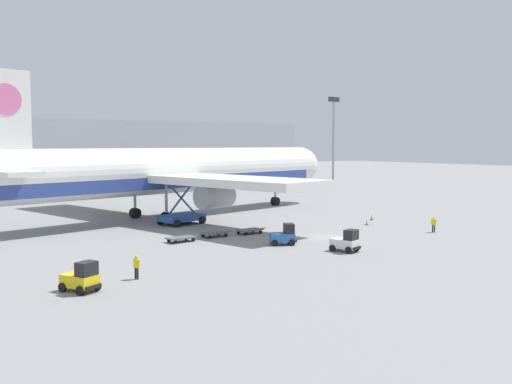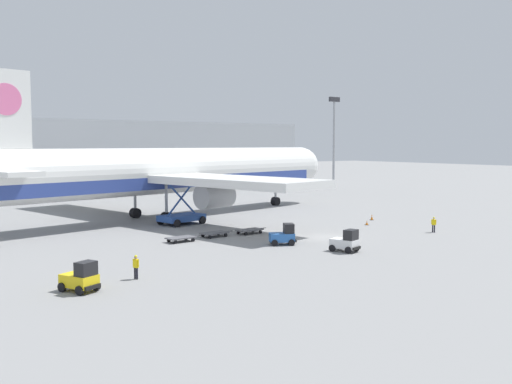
% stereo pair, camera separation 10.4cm
% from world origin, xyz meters
% --- Properties ---
extents(ground_plane, '(400.00, 400.00, 0.00)m').
position_xyz_m(ground_plane, '(0.00, 0.00, 0.00)').
color(ground_plane, gray).
extents(terminal_building, '(90.00, 18.20, 14.00)m').
position_xyz_m(terminal_building, '(-2.14, 68.14, 6.99)').
color(terminal_building, '#B2B7BC').
rests_on(terminal_building, ground_plane).
extents(light_mast, '(2.80, 0.50, 19.66)m').
position_xyz_m(light_mast, '(45.76, 49.19, 11.60)').
color(light_mast, '#9EA0A5').
rests_on(light_mast, ground_plane).
extents(airplane_main, '(57.31, 48.59, 17.00)m').
position_xyz_m(airplane_main, '(-6.10, 23.17, 5.84)').
color(airplane_main, white).
rests_on(airplane_main, ground_plane).
extents(scissor_lift_loader, '(5.73, 4.32, 5.70)m').
position_xyz_m(scissor_lift_loader, '(-7.82, 17.06, 2.15)').
color(scissor_lift_loader, '#284C99').
rests_on(scissor_lift_loader, ground_plane).
extents(baggage_tug_foreground, '(2.21, 2.74, 2.00)m').
position_xyz_m(baggage_tug_foreground, '(-3.86, -6.76, 0.88)').
color(baggage_tug_foreground, silver).
rests_on(baggage_tug_foreground, ground_plane).
extents(baggage_tug_mid, '(2.81, 2.47, 2.00)m').
position_xyz_m(baggage_tug_mid, '(-6.25, -0.83, 0.88)').
color(baggage_tug_mid, '#2D66B7').
rests_on(baggage_tug_mid, ground_plane).
extents(baggage_tug_far, '(2.41, 2.80, 2.00)m').
position_xyz_m(baggage_tug_far, '(-27.49, -7.09, 0.88)').
color(baggage_tug_far, yellow).
rests_on(baggage_tug_far, ground_plane).
extents(baggage_dolly_lead, '(3.75, 1.73, 0.48)m').
position_xyz_m(baggage_dolly_lead, '(-13.55, 6.05, 0.39)').
color(baggage_dolly_lead, '#56565B').
rests_on(baggage_dolly_lead, ground_plane).
extents(baggage_dolly_second, '(3.75, 1.73, 0.48)m').
position_xyz_m(baggage_dolly_second, '(-9.35, 6.80, 0.39)').
color(baggage_dolly_second, '#56565B').
rests_on(baggage_dolly_second, ground_plane).
extents(baggage_dolly_third, '(3.75, 1.73, 0.48)m').
position_xyz_m(baggage_dolly_third, '(-5.21, 6.51, 0.39)').
color(baggage_dolly_third, '#56565B').
rests_on(baggage_dolly_third, ground_plane).
extents(ground_crew_near, '(0.30, 0.56, 1.69)m').
position_xyz_m(ground_crew_near, '(11.60, -4.06, 0.98)').
color(ground_crew_near, black).
rests_on(ground_crew_near, ground_plane).
extents(ground_crew_far, '(0.34, 0.53, 1.72)m').
position_xyz_m(ground_crew_far, '(-23.25, -5.94, 1.01)').
color(ground_crew_far, black).
rests_on(ground_crew_far, ground_plane).
extents(traffic_cone_near, '(0.40, 0.40, 0.72)m').
position_xyz_m(traffic_cone_near, '(13.56, 6.86, 0.35)').
color(traffic_cone_near, black).
rests_on(traffic_cone_near, ground_plane).
extents(traffic_cone_far, '(0.40, 0.40, 0.55)m').
position_xyz_m(traffic_cone_far, '(9.82, 4.07, 0.27)').
color(traffic_cone_far, black).
rests_on(traffic_cone_far, ground_plane).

